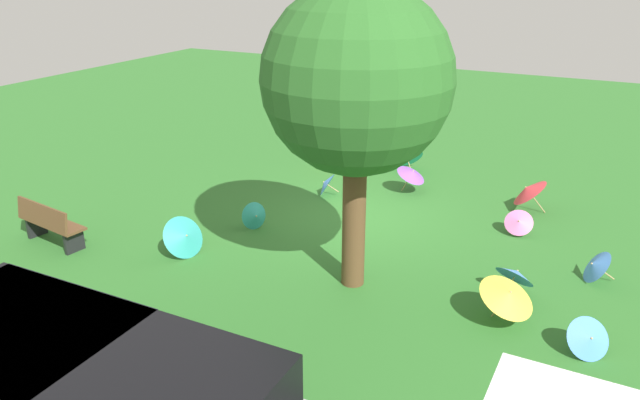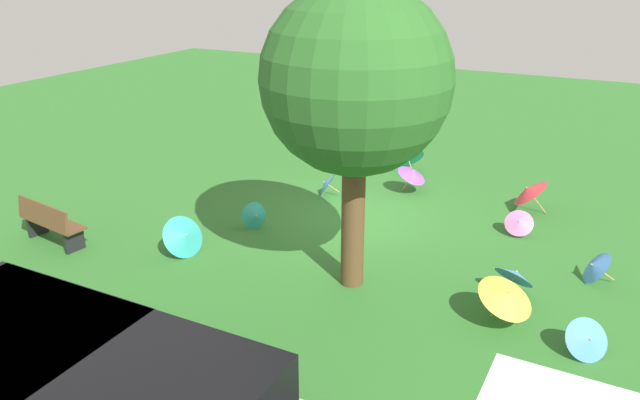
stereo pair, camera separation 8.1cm
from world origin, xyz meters
name	(u,v)px [view 2 (the right image)]	position (x,y,z in m)	size (l,w,h in m)	color
ground	(353,219)	(0.00, 0.00, 0.00)	(40.00, 40.00, 0.00)	#2D6B28
van_dark	(66,385)	(0.08, 7.67, 0.91)	(4.60, 2.13, 1.53)	black
park_bench	(50,222)	(4.85, 3.88, 0.47)	(1.65, 0.71, 0.90)	brown
shade_tree	(356,82)	(-1.14, 2.58, 3.56)	(3.05, 3.05, 5.12)	brown
parasol_blue_0	(594,266)	(-4.91, 0.59, 0.30)	(0.68, 0.76, 0.61)	tan
parasol_red_1	(529,191)	(-3.29, -2.20, 0.50)	(0.89, 0.97, 0.84)	tan
parasol_yellow_0	(507,296)	(-3.81, 2.70, 0.51)	(1.16, 1.17, 0.78)	tan
parasol_teal_0	(407,156)	(0.11, -3.71, 0.41)	(1.12, 1.13, 0.79)	tan
parasol_blue_2	(588,340)	(-5.04, 3.01, 0.28)	(0.80, 0.77, 0.57)	tan
parasol_teal_1	(255,216)	(1.64, 1.40, 0.29)	(0.61, 0.63, 0.59)	tan
parasol_blue_4	(326,183)	(1.20, -1.05, 0.30)	(0.58, 0.69, 0.60)	tan
parasol_orange_1	(334,149)	(2.07, -3.30, 0.42)	(0.93, 0.90, 0.84)	tan
parasol_teal_3	(185,236)	(2.17, 3.05, 0.40)	(0.89, 0.96, 0.79)	tan
parasol_pink_2	(519,222)	(-3.37, -0.78, 0.30)	(0.63, 0.58, 0.54)	tan
parasol_purple_2	(413,173)	(-0.60, -2.12, 0.50)	(0.79, 0.80, 0.73)	tan
parasol_blue_6	(515,275)	(-3.74, 1.61, 0.34)	(0.84, 0.79, 0.61)	tan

